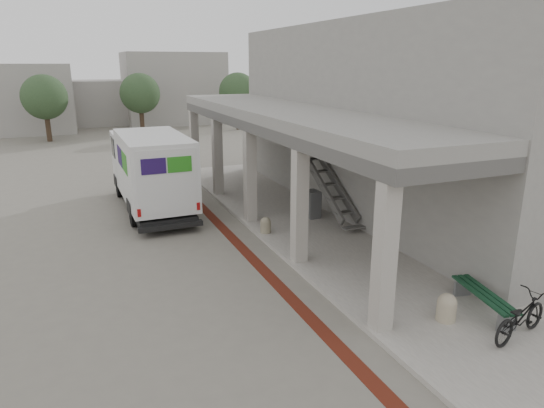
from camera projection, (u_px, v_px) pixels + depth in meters
name	position (u px, v px, depth m)	size (l,w,h in m)	color
ground	(235.00, 283.00, 12.71)	(120.00, 120.00, 0.00)	slate
bike_lane_stripe	(245.00, 251.00, 14.85)	(0.35, 40.00, 0.01)	#531C10
sidewalk	(364.00, 258.00, 14.18)	(4.40, 28.00, 0.12)	gray
transit_building	(367.00, 122.00, 18.27)	(7.60, 17.00, 7.00)	gray
distant_backdrop	(75.00, 97.00, 42.70)	(28.00, 10.00, 6.50)	gray
tree_left	(44.00, 97.00, 34.78)	(3.20, 3.20, 4.80)	#38281C
tree_mid	(140.00, 93.00, 39.14)	(3.20, 3.20, 4.80)	#38281C
tree_right	(238.00, 92.00, 41.21)	(3.20, 3.20, 4.80)	#38281C
fedex_truck	(151.00, 169.00, 18.75)	(2.31, 7.14, 3.03)	black
bench	(484.00, 298.00, 10.90)	(0.84, 2.05, 0.47)	gray
bollard_near	(447.00, 307.00, 10.56)	(0.42, 0.42, 0.63)	tan
bollard_far	(266.00, 225.00, 16.08)	(0.36, 0.36, 0.53)	gray
utility_cabinet	(312.00, 204.00, 17.64)	(0.45, 0.60, 0.99)	slate
bicycle_black	(520.00, 317.00, 9.85)	(0.62, 1.79, 0.94)	black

